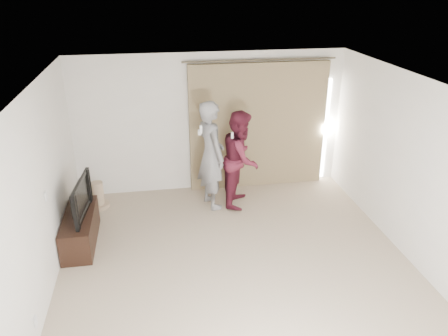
{
  "coord_description": "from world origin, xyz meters",
  "views": [
    {
      "loc": [
        -1.05,
        -4.93,
        3.81
      ],
      "look_at": [
        -0.01,
        1.2,
        1.06
      ],
      "focal_mm": 35.0,
      "sensor_mm": 36.0,
      "label": 1
    }
  ],
  "objects": [
    {
      "name": "tv_console",
      "position": [
        -2.27,
        1.11,
        0.24
      ],
      "size": [
        0.44,
        1.27,
        0.49
      ],
      "primitive_type": "cube",
      "color": "black",
      "rests_on": "ground"
    },
    {
      "name": "scratching_post",
      "position": [
        -2.1,
        2.25,
        0.2
      ],
      "size": [
        0.36,
        0.36,
        0.48
      ],
      "color": "tan",
      "rests_on": "ground"
    },
    {
      "name": "wall_left",
      "position": [
        -2.5,
        -0.0,
        1.3
      ],
      "size": [
        0.04,
        5.5,
        2.6
      ],
      "color": "white",
      "rests_on": "ground"
    },
    {
      "name": "curtain",
      "position": [
        0.91,
        2.68,
        1.2
      ],
      "size": [
        2.8,
        0.11,
        2.46
      ],
      "color": "#8B7B55",
      "rests_on": "ground"
    },
    {
      "name": "ceiling",
      "position": [
        0.0,
        0.0,
        2.6
      ],
      "size": [
        5.0,
        5.5,
        0.01
      ],
      "primitive_type": "cube",
      "color": "silver",
      "rests_on": "wall_back"
    },
    {
      "name": "tv",
      "position": [
        -2.27,
        1.11,
        0.77
      ],
      "size": [
        0.22,
        1.0,
        0.57
      ],
      "primitive_type": "imported",
      "rotation": [
        0.0,
        0.0,
        1.48
      ],
      "color": "black",
      "rests_on": "tv_console"
    },
    {
      "name": "person_woman",
      "position": [
        0.43,
        2.0,
        0.86
      ],
      "size": [
        0.91,
        1.02,
        1.73
      ],
      "color": "maroon",
      "rests_on": "ground"
    },
    {
      "name": "floor",
      "position": [
        0.0,
        0.0,
        0.0
      ],
      "size": [
        5.5,
        5.5,
        0.0
      ],
      "primitive_type": "plane",
      "color": "tan",
      "rests_on": "ground"
    },
    {
      "name": "wall_back",
      "position": [
        0.0,
        2.75,
        1.3
      ],
      "size": [
        5.0,
        0.04,
        2.6
      ],
      "primitive_type": "cube",
      "color": "white",
      "rests_on": "ground"
    },
    {
      "name": "person_man",
      "position": [
        -0.1,
        2.0,
        0.97
      ],
      "size": [
        0.65,
        0.81,
        1.93
      ],
      "color": "gray",
      "rests_on": "ground"
    }
  ]
}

